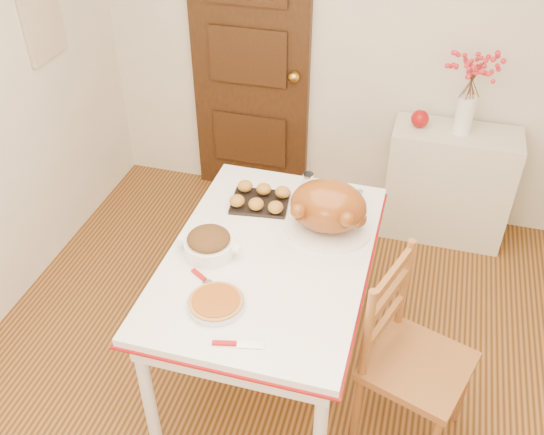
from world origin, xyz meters
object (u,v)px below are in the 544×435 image
(sideboard, at_px, (448,184))
(kitchen_table, at_px, (269,315))
(turkey_platter, at_px, (328,209))
(pumpkin_pie, at_px, (216,302))
(chair_oak, at_px, (419,362))

(sideboard, xyz_separation_m, kitchen_table, (-0.84, -1.51, 0.01))
(turkey_platter, xyz_separation_m, pumpkin_pie, (-0.36, -0.64, -0.11))
(turkey_platter, bearing_deg, chair_oak, -32.33)
(sideboard, xyz_separation_m, chair_oak, (-0.07, -1.69, 0.10))
(kitchen_table, height_order, turkey_platter, turkey_platter)
(sideboard, distance_m, pumpkin_pie, 2.18)
(kitchen_table, bearing_deg, turkey_platter, 46.53)
(pumpkin_pie, bearing_deg, chair_oak, 13.57)
(sideboard, xyz_separation_m, pumpkin_pie, (-0.96, -1.91, 0.46))
(turkey_platter, height_order, pumpkin_pie, turkey_platter)
(chair_oak, distance_m, pumpkin_pie, 0.99)
(chair_oak, bearing_deg, kitchen_table, 95.06)
(chair_oak, bearing_deg, sideboard, 16.11)
(sideboard, xyz_separation_m, turkey_platter, (-0.61, -1.26, 0.58))
(chair_oak, xyz_separation_m, turkey_platter, (-0.54, 0.43, 0.47))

